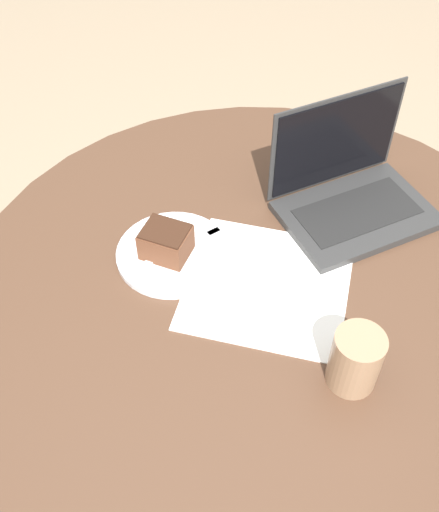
% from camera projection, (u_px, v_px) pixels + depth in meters
% --- Properties ---
extents(ground_plane, '(12.00, 12.00, 0.00)m').
position_uv_depth(ground_plane, '(252.00, 448.00, 1.66)').
color(ground_plane, gray).
extents(dining_table, '(1.18, 1.18, 0.71)m').
position_uv_depth(dining_table, '(263.00, 332.00, 1.25)').
color(dining_table, '#4C3323').
rests_on(dining_table, ground_plane).
extents(paper_document, '(0.40, 0.40, 0.00)m').
position_uv_depth(paper_document, '(268.00, 284.00, 1.13)').
color(paper_document, white).
rests_on(paper_document, dining_table).
extents(plate, '(0.22, 0.22, 0.01)m').
position_uv_depth(plate, '(173.00, 253.00, 1.18)').
color(plate, silver).
rests_on(plate, dining_table).
extents(cake_slice, '(0.11, 0.11, 0.06)m').
position_uv_depth(cake_slice, '(166.00, 242.00, 1.15)').
color(cake_slice, brown).
rests_on(cake_slice, plate).
extents(fork, '(0.07, 0.17, 0.00)m').
position_uv_depth(fork, '(191.00, 242.00, 1.18)').
color(fork, silver).
rests_on(fork, plate).
extents(coffee_glass, '(0.08, 0.08, 0.11)m').
position_uv_depth(coffee_glass, '(355.00, 360.00, 0.95)').
color(coffee_glass, '#997556').
rests_on(coffee_glass, dining_table).
extents(laptop, '(0.27, 0.34, 0.23)m').
position_uv_depth(laptop, '(351.00, 193.00, 1.24)').
color(laptop, '#2D2D2D').
rests_on(laptop, dining_table).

